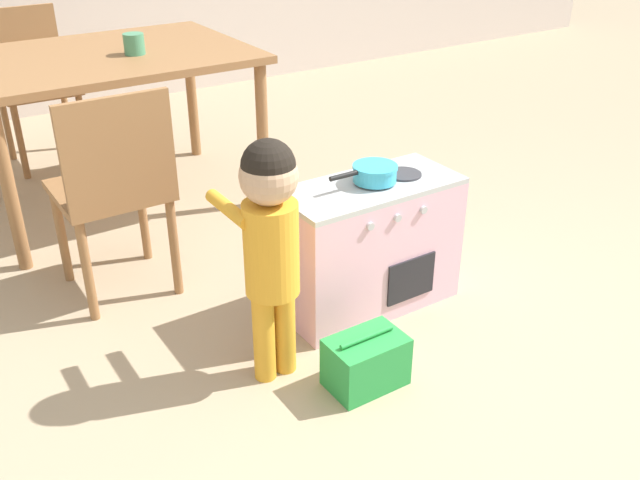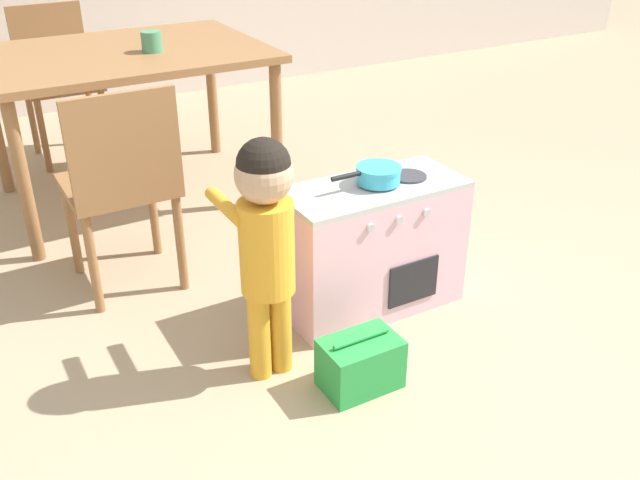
% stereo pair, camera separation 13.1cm
% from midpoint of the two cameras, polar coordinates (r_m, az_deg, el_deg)
% --- Properties ---
extents(ground_plane, '(16.00, 16.00, 0.00)m').
position_cam_midpoint_polar(ground_plane, '(2.22, 17.17, -16.89)').
color(ground_plane, tan).
extents(play_kitchen, '(0.67, 0.32, 0.51)m').
position_cam_midpoint_polar(play_kitchen, '(2.67, 5.58, -0.57)').
color(play_kitchen, '#EAB2C6').
rests_on(play_kitchen, ground_plane).
extents(toy_pot, '(0.27, 0.16, 0.06)m').
position_cam_midpoint_polar(toy_pot, '(2.55, 6.13, 5.30)').
color(toy_pot, '#38B2D6').
rests_on(toy_pot, play_kitchen).
extents(child_figure, '(0.20, 0.33, 0.83)m').
position_cam_midpoint_polar(child_figure, '(2.16, -2.67, 0.99)').
color(child_figure, gold).
rests_on(child_figure, ground_plane).
extents(toy_basket, '(0.25, 0.17, 0.19)m').
position_cam_midpoint_polar(toy_basket, '(2.34, 4.87, -9.83)').
color(toy_basket, green).
rests_on(toy_basket, ground_plane).
extents(dining_table, '(1.28, 0.95, 0.75)m').
position_cam_midpoint_polar(dining_table, '(3.55, -14.28, 13.20)').
color(dining_table, olive).
rests_on(dining_table, ground_plane).
extents(dining_chair_near, '(0.40, 0.40, 0.83)m').
position_cam_midpoint_polar(dining_chair_near, '(2.76, -14.28, 4.40)').
color(dining_chair_near, olive).
rests_on(dining_chair_near, ground_plane).
extents(dining_chair_far, '(0.40, 0.40, 0.83)m').
position_cam_midpoint_polar(dining_chair_far, '(4.34, -19.37, 12.24)').
color(dining_chair_far, olive).
rests_on(dining_chair_far, ground_plane).
extents(cup_on_table, '(0.09, 0.09, 0.09)m').
position_cam_midpoint_polar(cup_on_table, '(3.46, -12.25, 15.25)').
color(cup_on_table, '#478E66').
rests_on(cup_on_table, dining_table).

